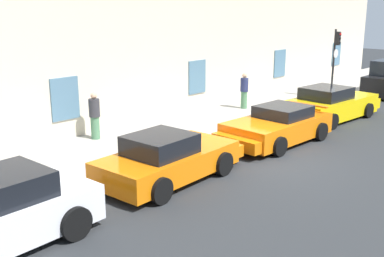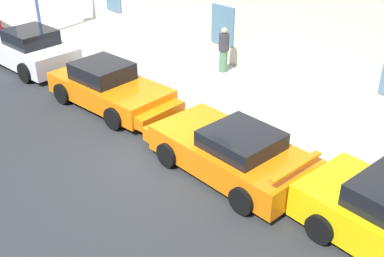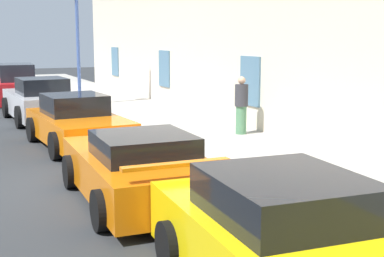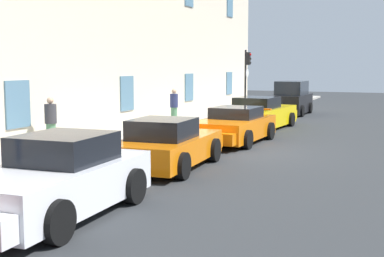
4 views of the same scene
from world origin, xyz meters
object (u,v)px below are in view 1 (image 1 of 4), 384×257
Objects in this scene: sportscar_yellow_flank at (171,158)px; pedestrian_admiring at (244,91)px; sportscar_white_middle at (275,127)px; sportscar_tail_end at (332,105)px; traffic_light at (336,51)px; pedestrian_strolling at (95,116)px.

sportscar_yellow_flank is 2.88× the size of pedestrian_admiring.
sportscar_white_middle is at bearing -1.89° from sportscar_yellow_flank.
sportscar_yellow_flank is 0.89× the size of sportscar_tail_end.
traffic_light is (13.51, 1.86, 1.89)m from sportscar_yellow_flank.
pedestrian_strolling is (-9.12, 4.48, 0.37)m from sportscar_tail_end.
pedestrian_strolling reaches higher than pedestrian_admiring.
sportscar_tail_end is at bearing -154.06° from traffic_light.
traffic_light reaches higher than sportscar_yellow_flank.
pedestrian_admiring is at bearing -6.33° from pedestrian_strolling.
sportscar_yellow_flank is at bearing -98.84° from pedestrian_strolling.
sportscar_tail_end reaches higher than sportscar_yellow_flank.
traffic_light is at bearing 7.85° from sportscar_yellow_flank.
sportscar_white_middle is at bearing -166.60° from traffic_light.
pedestrian_admiring is 0.97× the size of pedestrian_strolling.
sportscar_yellow_flank is 2.80× the size of pedestrian_strolling.
sportscar_tail_end is 4.51m from traffic_light.
traffic_light reaches higher than pedestrian_admiring.
pedestrian_admiring is at bearing 160.25° from traffic_light.
sportscar_white_middle is 2.85× the size of pedestrian_admiring.
sportscar_tail_end is at bearing 0.42° from sportscar_yellow_flank.
pedestrian_strolling is at bearing 173.67° from pedestrian_admiring.
pedestrian_strolling is at bearing 132.28° from sportscar_white_middle.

